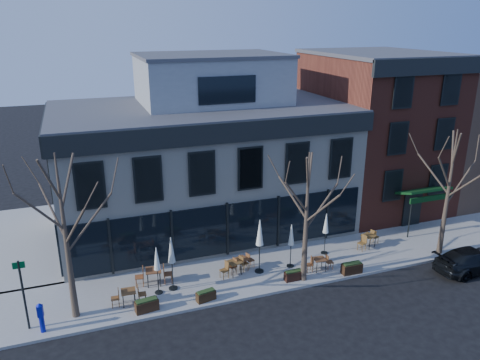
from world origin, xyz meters
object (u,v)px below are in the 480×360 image
object	(u,v)px
cafe_set_0	(129,296)
umbrella_0	(157,261)
call_box	(41,317)
parked_sedan	(472,260)

from	to	relation	value
cafe_set_0	umbrella_0	xyz separation A→B (m)	(1.53, 0.49, 1.34)
umbrella_0	call_box	bearing A→B (deg)	-165.95
parked_sedan	call_box	bearing A→B (deg)	82.60
call_box	umbrella_0	xyz separation A→B (m)	(5.40, 1.35, 1.03)
call_box	cafe_set_0	bearing A→B (deg)	12.56
cafe_set_0	umbrella_0	bearing A→B (deg)	17.72
cafe_set_0	umbrella_0	world-z (taller)	umbrella_0
call_box	cafe_set_0	size ratio (longest dim) A/B	0.85
call_box	umbrella_0	world-z (taller)	umbrella_0
call_box	cafe_set_0	world-z (taller)	call_box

